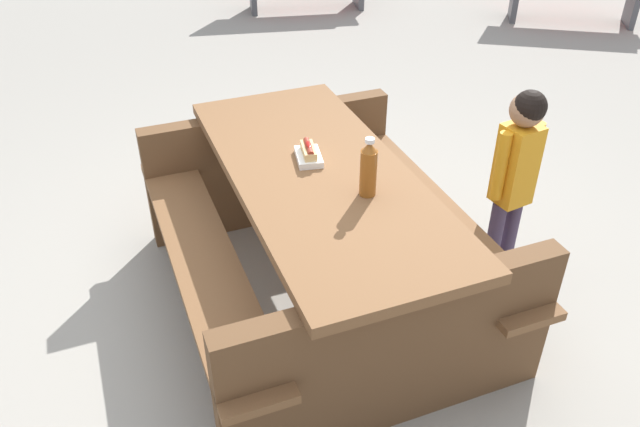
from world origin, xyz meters
TOP-DOWN VIEW (x-y plane):
  - ground_plane at (0.00, 0.00)m, footprint 30.00×30.00m
  - picnic_table at (0.00, 0.00)m, footprint 1.97×1.62m
  - soda_bottle at (-0.26, -0.09)m, footprint 0.07×0.07m
  - hotdog_tray at (0.12, -0.01)m, footprint 0.21×0.16m
  - child_in_coat at (-0.29, -0.90)m, footprint 0.17×0.26m

SIDE VIEW (x-z plane):
  - ground_plane at x=0.00m, z-range 0.00..0.00m
  - picnic_table at x=0.00m, z-range 0.07..0.82m
  - child_in_coat at x=-0.29m, z-range 0.15..1.21m
  - hotdog_tray at x=0.12m, z-range 0.74..0.82m
  - soda_bottle at x=-0.26m, z-range 0.74..1.00m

